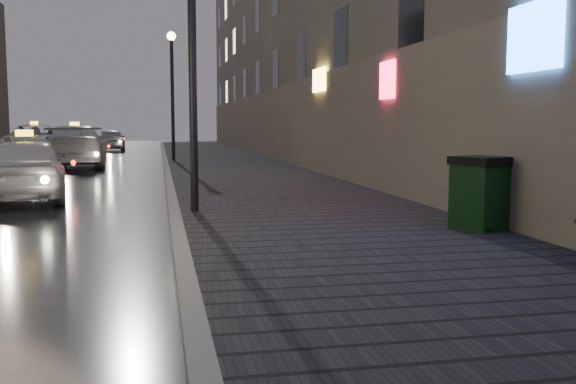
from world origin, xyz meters
name	(u,v)px	position (x,y,z in m)	size (l,w,h in m)	color
ground	(0,336)	(0.00, 0.00, 0.00)	(120.00, 120.00, 0.00)	black
sidewalk	(225,163)	(3.90, 21.00, 0.07)	(4.60, 58.00, 0.15)	black
curb	(165,164)	(1.50, 21.00, 0.07)	(0.20, 58.00, 0.15)	slate
building_near	(283,21)	(7.10, 25.00, 6.50)	(1.80, 50.00, 13.00)	#605B54
lamp_near	(192,16)	(1.85, 6.00, 3.49)	(0.36, 0.36, 5.28)	black
lamp_far	(172,80)	(1.85, 22.00, 3.49)	(0.36, 0.36, 5.28)	black
trash_bin	(481,192)	(5.77, 3.18, 0.68)	(0.90, 0.90, 1.05)	black
taxi_near	(26,169)	(-1.58, 9.49, 0.70)	(1.65, 4.09, 1.40)	silver
taxi_mid	(75,146)	(-1.91, 20.70, 0.80)	(2.25, 5.52, 1.60)	silver
taxi_far	(35,141)	(-4.66, 27.82, 0.83)	(2.74, 5.95, 1.65)	silver
car_far	(112,140)	(-1.61, 35.88, 0.68)	(1.61, 4.01, 1.37)	#94939B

